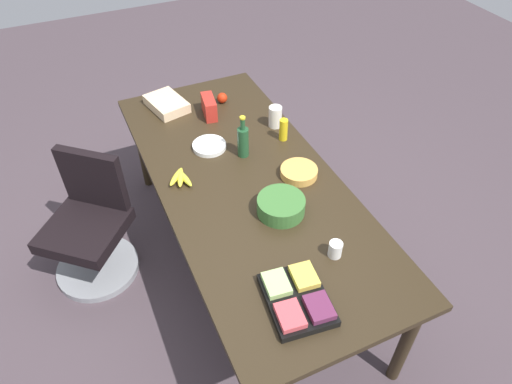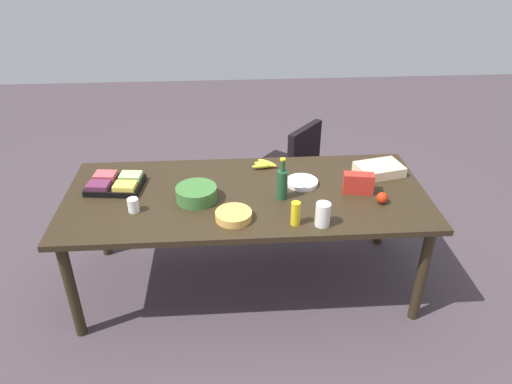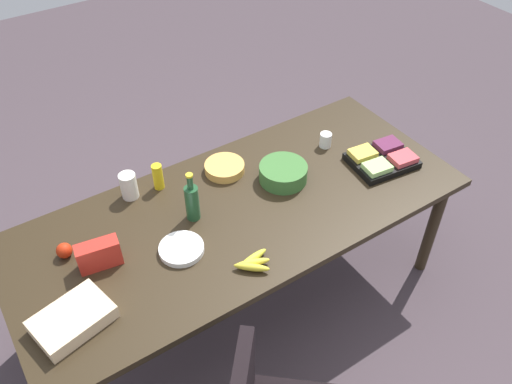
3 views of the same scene
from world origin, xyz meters
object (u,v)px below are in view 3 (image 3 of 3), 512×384
(conference_table, at_px, (240,218))
(paper_plate_stack, at_px, (181,249))
(sheet_cake, at_px, (73,319))
(mustard_bottle, at_px, (158,177))
(chip_bag_red, at_px, (99,255))
(fruit_platter, at_px, (382,159))
(banana_bunch, at_px, (252,263))
(salad_bowl, at_px, (283,173))
(mayo_jar, at_px, (129,186))
(wine_bottle, at_px, (192,201))
(chip_bowl, at_px, (225,168))
(paper_cup, at_px, (326,140))
(apple_red, at_px, (64,251))

(conference_table, xyz_separation_m, paper_plate_stack, (-0.39, -0.09, 0.08))
(sheet_cake, bearing_deg, conference_table, 12.32)
(mustard_bottle, distance_m, chip_bag_red, 0.59)
(fruit_platter, relative_size, chip_bag_red, 1.95)
(fruit_platter, distance_m, banana_bunch, 1.07)
(salad_bowl, xyz_separation_m, mayo_jar, (-0.77, 0.34, 0.03))
(wine_bottle, height_order, chip_bowl, wine_bottle)
(paper_plate_stack, relative_size, mayo_jar, 1.47)
(salad_bowl, height_order, chip_bowl, salad_bowl)
(paper_plate_stack, distance_m, paper_cup, 1.14)
(conference_table, xyz_separation_m, salad_bowl, (0.33, 0.07, 0.12))
(sheet_cake, height_order, chip_bag_red, chip_bag_red)
(mustard_bottle, xyz_separation_m, banana_bunch, (0.12, -0.75, -0.05))
(paper_cup, xyz_separation_m, mayo_jar, (-1.16, 0.23, 0.03))
(mustard_bottle, bearing_deg, chip_bag_red, -143.43)
(wine_bottle, distance_m, chip_bag_red, 0.52)
(apple_red, distance_m, mayo_jar, 0.49)
(paper_plate_stack, height_order, chip_bag_red, chip_bag_red)
(wine_bottle, xyz_separation_m, chip_bowl, (0.32, 0.23, -0.09))
(conference_table, height_order, wine_bottle, wine_bottle)
(mayo_jar, distance_m, chip_bag_red, 0.48)
(fruit_platter, bearing_deg, chip_bag_red, 174.06)
(sheet_cake, bearing_deg, banana_bunch, -10.68)
(conference_table, bearing_deg, salad_bowl, 11.43)
(wine_bottle, distance_m, banana_bunch, 0.46)
(paper_plate_stack, relative_size, paper_cup, 2.44)
(mustard_bottle, bearing_deg, sheet_cake, -139.02)
(wine_bottle, height_order, mayo_jar, wine_bottle)
(paper_plate_stack, bearing_deg, chip_bowl, 39.72)
(sheet_cake, xyz_separation_m, mayo_jar, (0.53, 0.62, 0.04))
(paper_plate_stack, xyz_separation_m, chip_bag_red, (-0.36, 0.13, 0.06))
(fruit_platter, bearing_deg, banana_bunch, -167.48)
(sheet_cake, relative_size, chip_bowl, 1.41)
(conference_table, distance_m, mayo_jar, 0.62)
(banana_bunch, distance_m, chip_bag_red, 0.72)
(sheet_cake, height_order, banana_bunch, sheet_cake)
(wine_bottle, bearing_deg, apple_red, 170.58)
(wine_bottle, xyz_separation_m, paper_cup, (0.95, 0.10, -0.07))
(fruit_platter, height_order, wine_bottle, wine_bottle)
(paper_cup, relative_size, mustard_bottle, 0.59)
(paper_plate_stack, xyz_separation_m, mustard_bottle, (0.11, 0.48, 0.06))
(mayo_jar, bearing_deg, mustard_bottle, -6.64)
(wine_bottle, bearing_deg, chip_bowl, 35.30)
(conference_table, distance_m, chip_bag_red, 0.76)
(wine_bottle, xyz_separation_m, apple_red, (-0.64, 0.11, -0.07))
(sheet_cake, bearing_deg, mustard_bottle, 40.98)
(conference_table, relative_size, paper_cup, 26.94)
(salad_bowl, height_order, banana_bunch, salad_bowl)
(apple_red, bearing_deg, wine_bottle, -9.42)
(mustard_bottle, xyz_separation_m, chip_bag_red, (-0.47, -0.35, -0.01))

